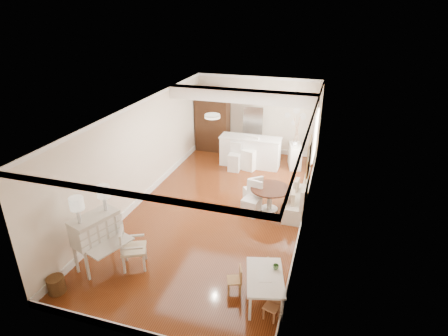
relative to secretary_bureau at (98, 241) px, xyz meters
The scene contains 20 objects.
room 4.02m from the secretary_bureau, 62.63° to the left, with size 9.00×9.04×2.82m.
secretary_bureau is the anchor object (origin of this frame).
gustavian_armchair 0.77m from the secretary_bureau, 14.66° to the left, with size 0.53×0.53×0.92m, color silver.
wicker_basket 1.11m from the secretary_bureau, 110.17° to the right, with size 0.33×0.33×0.33m, color #56361B.
kids_table 3.57m from the secretary_bureau, ahead, with size 0.67×1.12×0.56m, color white.
kids_chair_a 2.97m from the secretary_bureau, ahead, with size 0.28×0.28×0.58m, color tan.
kids_chair_b 3.41m from the secretary_bureau, ahead, with size 0.27×0.27×0.56m, color #AD864E.
kids_chair_c 3.79m from the secretary_bureau, ahead, with size 0.25×0.25×0.53m, color tan.
banquette 5.11m from the secretary_bureau, 43.77° to the left, with size 0.52×1.60×0.98m, color silver.
dining_table 4.47m from the secretary_bureau, 47.35° to the left, with size 1.04×1.04×0.71m, color #452216.
slip_chair_near 3.99m from the secretary_bureau, 49.42° to the left, with size 0.43×0.45×0.90m, color white.
slip_chair_far 4.40m from the secretary_bureau, 55.57° to the left, with size 0.41×0.43×0.86m, color white.
breakfast_counter 6.39m from the secretary_bureau, 73.65° to the left, with size 2.05×0.65×1.03m, color white.
bar_stool_left 5.76m from the secretary_bureau, 75.89° to the left, with size 0.37×0.37×0.94m, color silver.
bar_stool_right 6.13m from the secretary_bureau, 72.39° to the left, with size 0.45×0.45×1.11m, color white.
pantry_cabinet 7.24m from the secretary_bureau, 89.21° to the left, with size 1.20×0.60×2.30m, color #381E11.
fridge 7.46m from the secretary_bureau, 74.44° to the left, with size 0.75×0.65×1.80m, color silver.
sideboard 7.27m from the secretary_bureau, 63.21° to the left, with size 0.37×0.82×0.79m, color white.
pencil_cup 3.71m from the secretary_bureau, ahead, with size 0.12×0.12×0.09m, color #5F9959.
branch_vase 7.22m from the secretary_bureau, 63.26° to the left, with size 0.17×0.17×0.18m, color white.
Camera 1 is at (2.74, -8.46, 5.20)m, focal length 30.00 mm.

